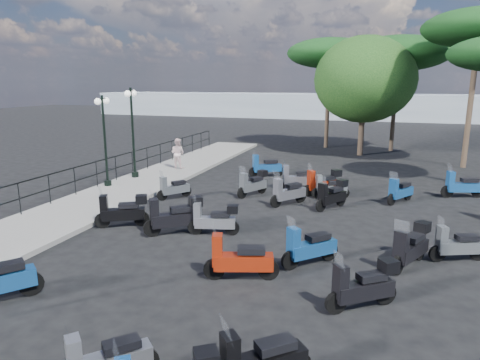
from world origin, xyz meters
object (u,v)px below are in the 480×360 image
(scooter_8, at_px, (175,216))
(scooter_10, at_px, (288,193))
(lamp_post_2, at_px, (132,127))
(scooter_3, at_px, (173,188))
(scooter_2, at_px, (122,212))
(scooter_9, at_px, (214,220))
(scooter_22, at_px, (332,195))
(scooter_11, at_px, (297,179))
(scooter_14, at_px, (239,260))
(scooter_23, at_px, (400,192))
(scooter_5, at_px, (265,167))
(scooter_20, at_px, (457,246))
(scooter_17, at_px, (330,188))
(scooter_21, at_px, (411,247))
(scooter_15, at_px, (309,248))
(scooter_4, at_px, (253,184))
(scooter_16, at_px, (323,183))
(scooter_29, at_px, (462,186))
(pedestrian_far, at_px, (178,153))
(lamp_post_1, at_px, (104,135))
(pine_0, at_px, (398,54))
(pine_2, at_px, (330,54))
(scooter_19, at_px, (363,286))
(broadleaf_tree, at_px, (365,80))
(pine_1, at_px, (479,28))

(scooter_8, height_order, scooter_10, scooter_8)
(lamp_post_2, relative_size, scooter_3, 3.25)
(scooter_2, distance_m, scooter_3, 3.55)
(lamp_post_2, bearing_deg, scooter_9, -58.43)
(scooter_2, bearing_deg, scooter_22, -82.93)
(scooter_11, xyz_separation_m, scooter_14, (0.39, -8.82, 0.01))
(scooter_11, bearing_deg, scooter_23, -122.07)
(scooter_5, xyz_separation_m, scooter_20, (7.27, -8.12, -0.07))
(scooter_17, height_order, scooter_21, scooter_21)
(scooter_21, bearing_deg, scooter_10, -20.63)
(scooter_15, distance_m, scooter_17, 6.58)
(scooter_5, distance_m, scooter_11, 2.85)
(scooter_3, distance_m, scooter_4, 3.16)
(scooter_16, xyz_separation_m, scooter_29, (5.28, 1.35, -0.03))
(pedestrian_far, relative_size, scooter_20, 1.08)
(scooter_17, xyz_separation_m, scooter_23, (2.60, 0.18, 0.03))
(scooter_29, bearing_deg, scooter_20, 152.72)
(lamp_post_1, height_order, scooter_8, lamp_post_1)
(scooter_5, height_order, scooter_9, scooter_5)
(scooter_9, distance_m, scooter_22, 4.91)
(scooter_23, bearing_deg, pine_0, -57.01)
(scooter_20, height_order, scooter_21, scooter_21)
(scooter_17, bearing_deg, scooter_14, 152.68)
(scooter_8, bearing_deg, scooter_16, -68.74)
(scooter_17, relative_size, scooter_22, 0.98)
(scooter_10, xyz_separation_m, scooter_15, (1.65, -5.11, -0.00))
(scooter_20, height_order, scooter_22, scooter_22)
(pedestrian_far, bearing_deg, scooter_15, 138.32)
(scooter_8, bearing_deg, scooter_22, -82.64)
(scooter_14, xyz_separation_m, pine_0, (3.51, 21.32, 5.75))
(scooter_2, distance_m, scooter_4, 5.69)
(scooter_4, height_order, pine_2, pine_2)
(scooter_17, bearing_deg, scooter_15, 163.17)
(scooter_14, bearing_deg, pine_2, -15.64)
(scooter_15, bearing_deg, scooter_8, 30.62)
(scooter_19, bearing_deg, scooter_29, -55.06)
(scooter_5, relative_size, pine_0, 0.21)
(scooter_2, bearing_deg, scooter_14, -144.05)
(scooter_15, bearing_deg, scooter_20, -114.05)
(scooter_9, relative_size, scooter_22, 1.03)
(lamp_post_2, bearing_deg, scooter_22, -27.17)
(scooter_22, bearing_deg, scooter_20, 164.69)
(broadleaf_tree, bearing_deg, scooter_22, -91.42)
(scooter_9, relative_size, broadleaf_tree, 0.21)
(pedestrian_far, height_order, pine_0, pine_0)
(pedestrian_far, distance_m, scooter_22, 9.38)
(lamp_post_2, height_order, scooter_8, lamp_post_2)
(scooter_21, xyz_separation_m, pine_1, (3.37, 14.52, 6.59))
(lamp_post_1, height_order, scooter_15, lamp_post_1)
(lamp_post_1, xyz_separation_m, scooter_22, (9.45, 0.08, -1.83))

